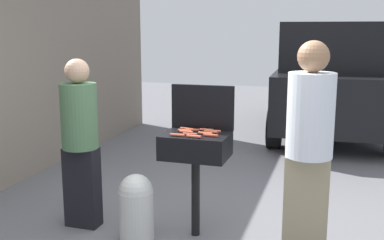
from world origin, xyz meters
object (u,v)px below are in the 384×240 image
at_px(hot_dog_11, 214,131).
at_px(person_right, 309,143).
at_px(bbq_grill, 196,150).
at_px(hot_dog_5, 187,129).
at_px(hot_dog_0, 186,132).
at_px(hot_dog_2, 177,135).
at_px(hot_dog_6, 205,133).
at_px(person_left, 80,138).
at_px(hot_dog_10, 194,136).
at_px(hot_dog_1, 190,134).
at_px(hot_dog_3, 210,135).
at_px(propane_tank, 136,205).
at_px(hot_dog_9, 192,130).
at_px(hot_dog_8, 206,130).
at_px(hot_dog_7, 185,131).
at_px(hot_dog_4, 211,132).
at_px(parked_minivan, 333,78).

height_order(hot_dog_11, person_right, person_right).
xyz_separation_m(bbq_grill, hot_dog_5, (-0.13, 0.13, 0.16)).
xyz_separation_m(hot_dog_0, hot_dog_2, (-0.04, -0.14, 0.00)).
height_order(hot_dog_6, person_left, person_left).
distance_m(hot_dog_10, person_left, 1.15).
relative_size(hot_dog_5, hot_dog_11, 1.00).
bearing_deg(hot_dog_1, person_right, -0.98).
bearing_deg(hot_dog_3, propane_tank, -165.84).
bearing_deg(person_left, hot_dog_1, -15.37).
bearing_deg(hot_dog_11, hot_dog_9, -178.22).
relative_size(hot_dog_0, person_right, 0.07).
bearing_deg(hot_dog_3, bbq_grill, 155.45).
bearing_deg(hot_dog_8, hot_dog_9, -162.38).
relative_size(hot_dog_5, hot_dog_7, 1.00).
distance_m(hot_dog_3, hot_dog_9, 0.28).
distance_m(hot_dog_6, hot_dog_7, 0.22).
distance_m(hot_dog_8, hot_dog_9, 0.13).
relative_size(hot_dog_0, hot_dog_7, 1.00).
relative_size(hot_dog_1, hot_dog_10, 1.00).
distance_m(hot_dog_0, hot_dog_5, 0.13).
relative_size(hot_dog_4, parked_minivan, 0.03).
bearing_deg(hot_dog_0, bbq_grill, 1.73).
xyz_separation_m(bbq_grill, hot_dog_7, (-0.12, 0.05, 0.16)).
relative_size(hot_dog_4, hot_dog_7, 1.00).
bearing_deg(hot_dog_7, hot_dog_8, 25.91).
bearing_deg(hot_dog_3, parked_minivan, 79.31).
height_order(hot_dog_2, hot_dog_6, same).
relative_size(bbq_grill, hot_dog_10, 7.51).
relative_size(hot_dog_5, hot_dog_10, 1.00).
height_order(bbq_grill, hot_dog_6, hot_dog_6).
distance_m(hot_dog_5, parked_minivan, 5.05).
xyz_separation_m(bbq_grill, hot_dog_3, (0.16, -0.07, 0.16)).
height_order(hot_dog_0, person_right, person_right).
xyz_separation_m(hot_dog_4, hot_dog_5, (-0.25, 0.06, 0.00)).
distance_m(hot_dog_0, hot_dog_10, 0.19).
relative_size(hot_dog_0, hot_dog_1, 1.00).
distance_m(bbq_grill, person_left, 1.13).
height_order(bbq_grill, propane_tank, bbq_grill).
xyz_separation_m(hot_dog_4, hot_dog_8, (-0.06, 0.07, 0.00)).
bearing_deg(bbq_grill, hot_dog_2, -130.90).
height_order(hot_dog_10, person_right, person_right).
height_order(hot_dog_2, person_right, person_right).
distance_m(bbq_grill, propane_tank, 0.75).
xyz_separation_m(hot_dog_3, hot_dog_11, (-0.02, 0.17, 0.00)).
height_order(hot_dog_7, person_right, person_right).
bearing_deg(parked_minivan, hot_dog_11, 76.56).
bearing_deg(hot_dog_2, hot_dog_3, 14.36).
height_order(hot_dog_9, person_left, person_left).
relative_size(hot_dog_10, person_right, 0.07).
relative_size(hot_dog_2, hot_dog_4, 1.00).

